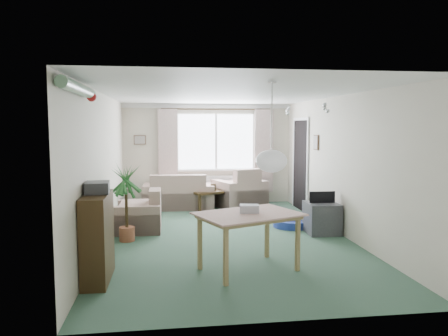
{
  "coord_description": "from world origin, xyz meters",
  "views": [
    {
      "loc": [
        -1.01,
        -7.19,
        1.89
      ],
      "look_at": [
        0.0,
        0.3,
        1.15
      ],
      "focal_mm": 35.0,
      "sensor_mm": 36.0,
      "label": 1
    }
  ],
  "objects": [
    {
      "name": "ground",
      "position": [
        0.0,
        0.0,
        0.0
      ],
      "size": [
        6.5,
        6.5,
        0.0
      ],
      "primitive_type": "plane",
      "color": "#335541"
    },
    {
      "name": "window",
      "position": [
        0.2,
        3.23,
        1.5
      ],
      "size": [
        1.8,
        0.03,
        1.3
      ],
      "primitive_type": "cube",
      "color": "white"
    },
    {
      "name": "curtain_rod",
      "position": [
        0.2,
        3.15,
        2.27
      ],
      "size": [
        2.6,
        0.03,
        0.03
      ],
      "primitive_type": "cube",
      "color": "black"
    },
    {
      "name": "curtain_left",
      "position": [
        -0.95,
        3.13,
        1.27
      ],
      "size": [
        0.45,
        0.08,
        2.0
      ],
      "primitive_type": "cube",
      "color": "beige"
    },
    {
      "name": "curtain_right",
      "position": [
        1.35,
        3.13,
        1.27
      ],
      "size": [
        0.45,
        0.08,
        2.0
      ],
      "primitive_type": "cube",
      "color": "beige"
    },
    {
      "name": "radiator",
      "position": [
        0.2,
        3.19,
        0.4
      ],
      "size": [
        1.2,
        0.1,
        0.55
      ],
      "primitive_type": "cube",
      "color": "white"
    },
    {
      "name": "doorway",
      "position": [
        1.99,
        2.2,
        1.0
      ],
      "size": [
        0.03,
        0.95,
        2.0
      ],
      "primitive_type": "cube",
      "color": "black"
    },
    {
      "name": "pendant_lamp",
      "position": [
        0.2,
        -2.3,
        1.48
      ],
      "size": [
        0.36,
        0.36,
        0.36
      ],
      "primitive_type": "sphere",
      "color": "white"
    },
    {
      "name": "tinsel_garland",
      "position": [
        -1.92,
        -2.3,
        2.28
      ],
      "size": [
        1.6,
        1.6,
        0.12
      ],
      "primitive_type": "cylinder",
      "color": "#196626"
    },
    {
      "name": "bauble_cluster_a",
      "position": [
        1.3,
        0.9,
        2.22
      ],
      "size": [
        0.2,
        0.2,
        0.2
      ],
      "primitive_type": "sphere",
      "color": "silver"
    },
    {
      "name": "bauble_cluster_b",
      "position": [
        1.6,
        -0.3,
        2.22
      ],
      "size": [
        0.2,
        0.2,
        0.2
      ],
      "primitive_type": "sphere",
      "color": "silver"
    },
    {
      "name": "wall_picture_back",
      "position": [
        -1.6,
        3.23,
        1.55
      ],
      "size": [
        0.28,
        0.03,
        0.22
      ],
      "primitive_type": "cube",
      "color": "brown"
    },
    {
      "name": "wall_picture_right",
      "position": [
        1.98,
        1.2,
        1.55
      ],
      "size": [
        0.03,
        0.24,
        0.3
      ],
      "primitive_type": "cube",
      "color": "brown"
    },
    {
      "name": "sofa",
      "position": [
        -0.72,
        2.75,
        0.4
      ],
      "size": [
        1.63,
        0.92,
        0.8
      ],
      "primitive_type": "cube",
      "rotation": [
        0.0,
        0.0,
        3.1
      ],
      "color": "beige",
      "rests_on": "ground"
    },
    {
      "name": "armchair_corner",
      "position": [
        0.68,
        2.73,
        0.46
      ],
      "size": [
        1.28,
        1.25,
        0.91
      ],
      "primitive_type": "cube",
      "rotation": [
        0.0,
        0.0,
        3.48
      ],
      "color": "tan",
      "rests_on": "ground"
    },
    {
      "name": "armchair_left",
      "position": [
        -1.5,
        0.66,
        0.37
      ],
      "size": [
        0.8,
        0.84,
        0.75
      ],
      "primitive_type": "cube",
      "rotation": [
        0.0,
        0.0,
        -1.58
      ],
      "color": "beige",
      "rests_on": "ground"
    },
    {
      "name": "coffee_table",
      "position": [
        0.03,
        2.5,
        0.21
      ],
      "size": [
        1.08,
        0.85,
        0.43
      ],
      "primitive_type": "cube",
      "rotation": [
        0.0,
        0.0,
        0.39
      ],
      "color": "black",
      "rests_on": "ground"
    },
    {
      "name": "photo_frame",
      "position": [
        0.05,
        2.45,
        0.51
      ],
      "size": [
        0.12,
        0.03,
        0.16
      ],
      "primitive_type": "cube",
      "rotation": [
        0.0,
        0.0,
        -0.06
      ],
      "color": "brown",
      "rests_on": "coffee_table"
    },
    {
      "name": "bookshelf",
      "position": [
        -1.84,
        -1.84,
        0.53
      ],
      "size": [
        0.3,
        0.87,
        1.06
      ],
      "primitive_type": "cube",
      "rotation": [
        0.0,
        0.0,
        -0.01
      ],
      "color": "black",
      "rests_on": "ground"
    },
    {
      "name": "hifi_box",
      "position": [
        -1.84,
        -1.74,
        1.13
      ],
      "size": [
        0.3,
        0.37,
        0.14
      ],
      "primitive_type": "cube",
      "rotation": [
        0.0,
        0.0,
        0.07
      ],
      "color": "#343539",
      "rests_on": "bookshelf"
    },
    {
      "name": "houseplant",
      "position": [
        -1.65,
        -0.03,
        0.62
      ],
      "size": [
        0.71,
        0.71,
        1.25
      ],
      "primitive_type": "cylinder",
      "rotation": [
        0.0,
        0.0,
        -0.43
      ],
      "color": "#1A4C1D",
      "rests_on": "ground"
    },
    {
      "name": "dining_table",
      "position": [
        0.05,
        -1.72,
        0.37
      ],
      "size": [
        1.38,
        1.17,
        0.73
      ],
      "primitive_type": "cube",
      "rotation": [
        0.0,
        0.0,
        0.38
      ],
      "color": "tan",
      "rests_on": "ground"
    },
    {
      "name": "gift_box",
      "position": [
        0.07,
        -1.66,
        0.79
      ],
      "size": [
        0.27,
        0.22,
        0.12
      ],
      "primitive_type": "cube",
      "rotation": [
        0.0,
        0.0,
        -0.15
      ],
      "color": "silver",
      "rests_on": "dining_table"
    },
    {
      "name": "tv_cube",
      "position": [
        1.7,
        0.06,
        0.27
      ],
      "size": [
        0.56,
        0.61,
        0.54
      ],
      "primitive_type": "cube",
      "rotation": [
        0.0,
        0.0,
        -0.03
      ],
      "color": "#3C3B40",
      "rests_on": "ground"
    },
    {
      "name": "pet_bed",
      "position": [
        1.31,
        0.59,
        0.07
      ],
      "size": [
        0.88,
        0.88,
        0.14
      ],
      "primitive_type": "cylinder",
      "rotation": [
        0.0,
        0.0,
        -0.36
      ],
      "color": "navy",
      "rests_on": "ground"
    }
  ]
}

